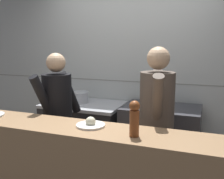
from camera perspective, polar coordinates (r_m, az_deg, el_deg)
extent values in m
cube|color=silver|center=(3.74, 4.31, 4.11)|extent=(8.00, 0.06, 2.60)
cube|color=gray|center=(3.73, 4.14, 1.77)|extent=(8.00, 0.00, 0.01)
cube|color=#232326|center=(3.78, -6.02, -9.68)|extent=(1.06, 0.70, 0.83)
cube|color=#B7BABF|center=(3.65, -6.15, -3.26)|extent=(1.08, 0.71, 0.04)
cube|color=#B7BABF|center=(3.48, -8.55, -10.39)|extent=(0.95, 0.03, 0.10)
cube|color=#38383D|center=(3.44, 10.51, -11.07)|extent=(0.94, 0.65, 0.91)
cube|color=#93704C|center=(2.50, -8.78, -18.55)|extent=(2.80, 0.45, 0.98)
cylinder|color=#B7BABF|center=(3.66, -7.09, -1.71)|extent=(0.24, 0.24, 0.15)
cylinder|color=#B7BABF|center=(3.65, -7.12, -0.64)|extent=(0.26, 0.26, 0.01)
cylinder|color=white|center=(2.27, -4.67, -7.76)|extent=(0.25, 0.25, 0.02)
sphere|color=beige|center=(2.27, -4.68, -7.00)|extent=(0.09, 0.09, 0.09)
cylinder|color=brown|center=(2.01, 4.88, -7.35)|extent=(0.07, 0.07, 0.20)
sphere|color=brown|center=(1.98, 4.93, -3.59)|extent=(0.08, 0.08, 0.08)
cube|color=black|center=(3.18, -11.37, -14.56)|extent=(0.31, 0.25, 0.74)
cylinder|color=black|center=(2.97, -11.81, -2.59)|extent=(0.40, 0.40, 0.61)
sphere|color=#D8AD84|center=(2.91, -12.12, 5.75)|extent=(0.21, 0.21, 0.21)
cylinder|color=black|center=(3.08, -9.18, -0.69)|extent=(0.18, 0.32, 0.51)
cylinder|color=black|center=(2.84, -14.78, -1.80)|extent=(0.18, 0.32, 0.51)
cube|color=black|center=(2.83, 9.33, -17.37)|extent=(0.32, 0.24, 0.77)
cylinder|color=brown|center=(2.58, 9.77, -3.31)|extent=(0.40, 0.40, 0.64)
sphere|color=#D8AD84|center=(2.52, 10.07, 6.72)|extent=(0.22, 0.22, 0.22)
cylinder|color=brown|center=(2.76, 9.77, -0.85)|extent=(0.16, 0.33, 0.54)
cylinder|color=brown|center=(2.37, 9.87, -2.63)|extent=(0.16, 0.33, 0.54)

